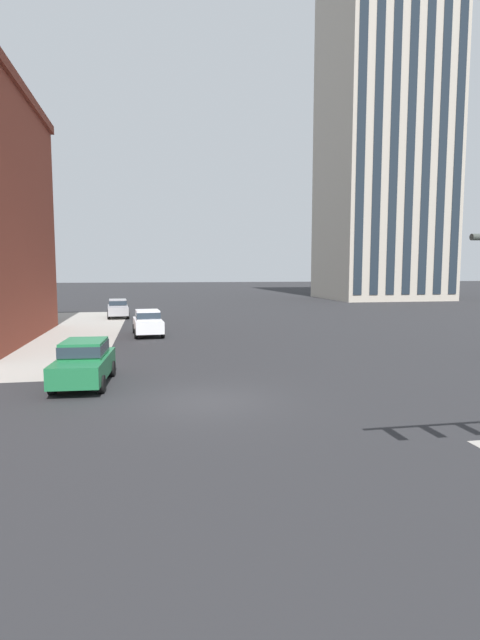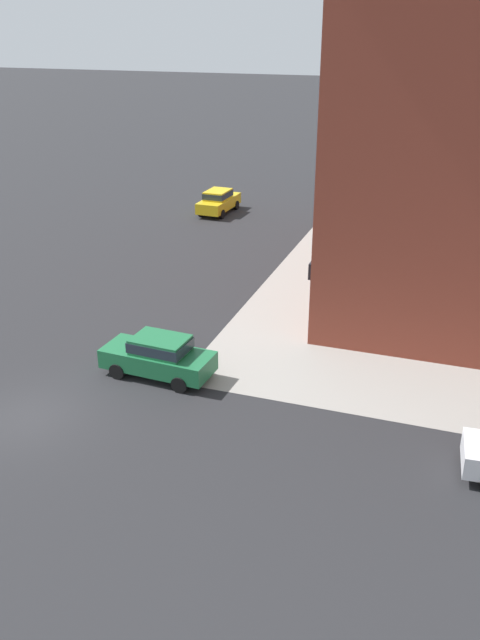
{
  "view_description": "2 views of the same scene",
  "coord_description": "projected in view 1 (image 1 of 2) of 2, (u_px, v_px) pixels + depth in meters",
  "views": [
    {
      "loc": [
        -1.83,
        -15.59,
        4.32
      ],
      "look_at": [
        2.31,
        6.58,
        1.99
      ],
      "focal_mm": 27.13,
      "sensor_mm": 36.0,
      "label": 1
    },
    {
      "loc": [
        16.51,
        13.8,
        12.86
      ],
      "look_at": [
        -0.73,
        7.78,
        4.63
      ],
      "focal_mm": 37.44,
      "sensor_mm": 36.0,
      "label": 2
    }
  ],
  "objects": [
    {
      "name": "residential_tower_skyline_right",
      "position": [
        384.0,
        122.0,
        71.18
      ],
      "size": [
        16.79,
        15.88,
        52.04
      ],
      "color": "#B2A899",
      "rests_on": "ground"
    },
    {
      "name": "car_main_southbound_near",
      "position": [
        148.0,
        322.0,
        32.09
      ],
      "size": [
        2.13,
        4.51,
        1.68
      ],
      "color": "silver",
      "rests_on": "ground"
    },
    {
      "name": "ground_plane",
      "position": [
        208.0,
        401.0,
        16.02
      ],
      "size": [
        320.0,
        320.0,
        0.0
      ],
      "primitive_type": "plane",
      "color": "#262628"
    },
    {
      "name": "car_cross_eastbound",
      "position": [
        84.0,
        361.0,
        18.23
      ],
      "size": [
        2.08,
        4.49,
        1.68
      ],
      "color": "#1E6B3D",
      "rests_on": "ground"
    },
    {
      "name": "car_parked_curb",
      "position": [
        118.0,
        308.0,
        44.09
      ],
      "size": [
        2.16,
        4.53,
        1.68
      ],
      "color": "#99999E",
      "rests_on": "ground"
    }
  ]
}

